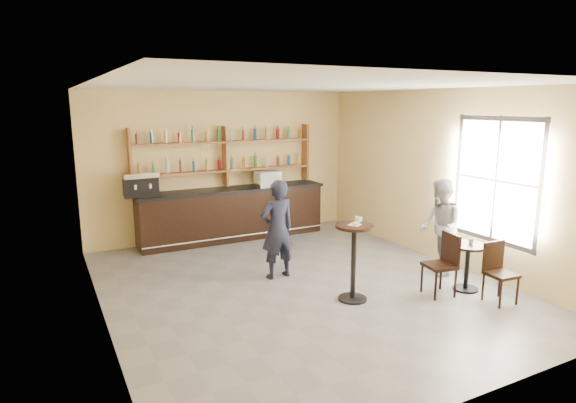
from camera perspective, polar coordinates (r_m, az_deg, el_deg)
name	(u,v)px	position (r m, az deg, el deg)	size (l,w,h in m)	color
floor	(300,286)	(8.01, 1.39, -9.96)	(7.00, 7.00, 0.00)	slate
ceiling	(301,86)	(7.46, 1.52, 13.58)	(7.00, 7.00, 0.00)	white
wall_back	(224,165)	(10.73, -7.65, 4.29)	(7.00, 7.00, 0.00)	#E0C17F
wall_front	(480,248)	(4.89, 21.79, -5.14)	(7.00, 7.00, 0.00)	#E0C17F
wall_left	(97,209)	(6.68, -21.69, -0.81)	(7.00, 7.00, 0.00)	#E0C17F
wall_right	(441,177)	(9.38, 17.73, 2.81)	(7.00, 7.00, 0.00)	#E0C17F
window_pane	(496,180)	(8.57, 23.41, 2.30)	(2.00, 2.00, 0.00)	white
window_frame	(496,181)	(8.56, 23.39, 2.30)	(0.04, 1.70, 2.10)	black
shelf_unit	(225,156)	(10.59, -7.44, 5.35)	(4.00, 0.26, 1.40)	brown
liquor_bottles	(225,148)	(10.57, -7.46, 6.26)	(3.68, 0.10, 1.00)	#8C5919
bar_counter	(233,214)	(10.61, -6.58, -1.44)	(4.18, 0.82, 1.13)	black
espresso_machine	(141,184)	(9.95, -17.06, 1.96)	(0.66, 0.42, 0.47)	black
pastry_case	(267,178)	(10.80, -2.46, 2.77)	(0.53, 0.43, 0.32)	silver
pedestal_table	(353,263)	(7.34, 7.76, -7.21)	(0.57, 0.57, 1.18)	black
napkin	(354,225)	(7.17, 7.89, -2.74)	(0.17, 0.17, 0.00)	white
donut	(355,223)	(7.17, 8.00, -2.58)	(0.11, 0.11, 0.04)	#D08D4C
cup_pedestal	(358,219)	(7.32, 8.34, -2.11)	(0.11, 0.11, 0.09)	white
man_main	(277,229)	(8.14, -1.28, -3.32)	(0.62, 0.41, 1.70)	black
cafe_table	(467,267)	(8.24, 20.44, -7.30)	(0.60, 0.60, 0.75)	black
cup_cafe	(471,241)	(8.15, 20.89, -4.42)	(0.10, 0.10, 0.09)	white
chair_west	(439,265)	(7.85, 17.50, -7.18)	(0.42, 0.42, 0.97)	black
chair_south	(501,274)	(7.89, 23.97, -7.82)	(0.39, 0.39, 0.91)	black
patron_second	(440,227)	(8.72, 17.56, -2.92)	(0.82, 0.64, 1.68)	gray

